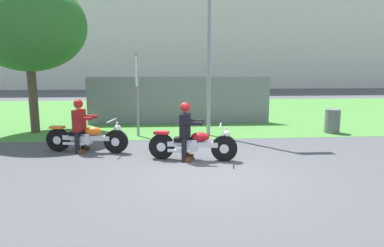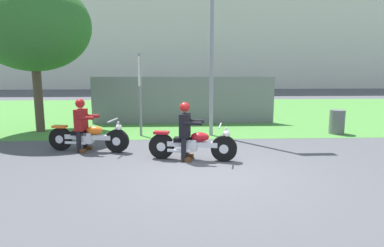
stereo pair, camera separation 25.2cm
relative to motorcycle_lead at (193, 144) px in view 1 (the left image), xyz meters
name	(u,v)px [view 1 (the left image)]	position (x,y,z in m)	size (l,w,h in m)	color
ground	(211,174)	(0.30, -1.09, -0.38)	(120.00, 120.00, 0.00)	#4C4C51
grass_verge	(186,112)	(0.30, 8.27, -0.38)	(60.00, 12.00, 0.01)	#478438
stadium_facade	(137,11)	(-3.45, 27.91, 7.13)	(61.68, 8.00, 15.02)	silver
motorcycle_lead	(193,144)	(0.00, 0.00, 0.00)	(2.10, 0.73, 0.87)	black
rider_lead	(186,127)	(-0.16, 0.04, 0.43)	(0.61, 0.53, 1.39)	black
motorcycle_follow	(87,138)	(-2.69, 0.95, 0.00)	(2.17, 0.75, 0.86)	black
rider_follow	(80,121)	(-2.85, 0.98, 0.42)	(0.61, 0.53, 1.39)	black
tree_roadside	(27,25)	(-5.03, 3.79, 3.11)	(3.70, 3.70, 4.98)	brown
streetlight_pole	(213,8)	(0.83, 2.88, 3.57)	(0.96, 0.20, 6.42)	gray
trash_can	(332,121)	(4.88, 2.97, 0.01)	(0.49, 0.49, 0.79)	#595E5B
sign_banner	(137,82)	(-1.52, 2.90, 1.34)	(0.08, 0.60, 2.60)	gray
fence_segment	(180,100)	(-0.11, 5.19, 0.52)	(7.00, 0.06, 1.80)	slate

